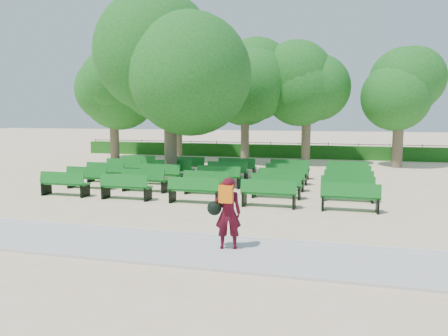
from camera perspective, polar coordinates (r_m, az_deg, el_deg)
name	(u,v)px	position (r m, az deg, el deg)	size (l,w,h in m)	color
ground	(192,191)	(17.71, -4.20, -2.97)	(120.00, 120.00, 0.00)	beige
paving	(93,242)	(11.15, -16.77, -9.24)	(30.00, 2.20, 0.06)	#BAB9B5
curb	(116,229)	(12.10, -13.92, -7.74)	(30.00, 0.12, 0.10)	silver
hedge	(256,151)	(31.12, 4.17, 2.27)	(26.00, 0.70, 0.90)	#1B5916
fence	(257,156)	(31.56, 4.30, 1.52)	(26.00, 0.10, 1.02)	black
tree_line	(244,163)	(27.27, 2.62, 0.63)	(21.80, 6.80, 7.04)	#1C641D
bench_array	(219,185)	(18.42, -0.60, -2.26)	(1.88, 0.69, 1.17)	#12691D
tree_among	(169,67)	(19.97, -7.15, 12.92)	(5.75, 5.75, 7.74)	brown
person	(227,212)	(9.89, 0.37, -5.76)	(0.81, 0.54, 1.64)	#430916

